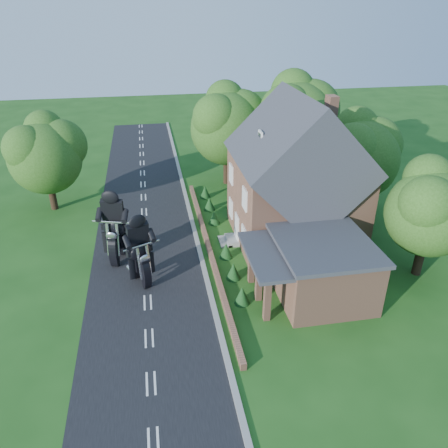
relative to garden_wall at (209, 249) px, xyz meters
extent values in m
plane|color=#1A4814|center=(-4.30, -5.00, -0.20)|extent=(120.00, 120.00, 0.00)
cube|color=black|center=(-4.30, -5.00, -0.19)|extent=(7.00, 80.00, 0.02)
cube|color=gray|center=(-0.65, -5.00, -0.14)|extent=(0.30, 80.00, 0.12)
cube|color=#96644C|center=(0.00, 0.00, 0.00)|extent=(0.30, 22.00, 0.40)
cube|color=#96644C|center=(6.20, 1.00, 2.80)|extent=(8.00, 8.00, 6.00)
cube|color=#2D2E35|center=(6.20, 1.00, 5.80)|extent=(8.48, 8.64, 8.48)
cube|color=#96644C|center=(8.20, 1.00, 9.00)|extent=(0.60, 0.90, 1.60)
cube|color=white|center=(3.60, 1.00, 7.30)|extent=(0.12, 0.80, 0.90)
cube|color=black|center=(3.54, 1.00, 7.30)|extent=(0.04, 0.55, 0.65)
cube|color=white|center=(2.14, 1.00, 0.85)|extent=(0.10, 1.10, 2.10)
cube|color=gray|center=(1.80, 1.00, -0.05)|extent=(0.80, 1.60, 0.30)
cube|color=gray|center=(1.30, 1.00, -0.12)|extent=(0.80, 1.60, 0.15)
cube|color=white|center=(2.14, -1.20, 1.40)|extent=(0.10, 1.10, 1.40)
cube|color=black|center=(2.12, -1.20, 1.40)|extent=(0.04, 0.92, 1.22)
cube|color=white|center=(2.14, 3.20, 1.40)|extent=(0.10, 1.10, 1.40)
cube|color=black|center=(2.12, 3.20, 1.40)|extent=(0.04, 0.92, 1.22)
cube|color=white|center=(2.14, -1.20, 4.10)|extent=(0.10, 1.10, 1.40)
cube|color=black|center=(2.12, -1.20, 4.10)|extent=(0.04, 0.92, 1.22)
cube|color=white|center=(2.14, 3.20, 4.10)|extent=(0.10, 1.10, 1.40)
cube|color=black|center=(2.12, 3.20, 4.10)|extent=(0.04, 0.92, 1.22)
cube|color=#96644C|center=(5.70, -5.80, 1.40)|extent=(5.00, 5.60, 3.20)
cube|color=#2D2E35|center=(5.70, -5.80, 3.12)|extent=(5.30, 5.94, 0.24)
cube|color=#2D2E35|center=(2.60, -5.80, 2.75)|extent=(2.60, 5.32, 0.22)
cube|color=#96644C|center=(2.00, -7.60, 1.20)|extent=(0.35, 0.35, 2.80)
cube|color=#96644C|center=(2.00, -5.80, 1.20)|extent=(0.35, 0.35, 2.80)
cube|color=#96644C|center=(2.00, -4.00, 1.20)|extent=(0.35, 0.35, 2.80)
cylinder|color=black|center=(12.70, -5.00, 1.20)|extent=(0.56, 0.56, 2.80)
sphere|color=#244C15|center=(12.70, -5.00, 4.03)|extent=(5.20, 5.20, 5.20)
sphere|color=#244C15|center=(11.79, -5.78, 5.07)|extent=(3.22, 3.22, 3.22)
sphere|color=#244C15|center=(12.80, -3.96, 5.85)|extent=(2.86, 2.86, 2.86)
cylinder|color=black|center=(12.20, 3.50, 1.30)|extent=(0.56, 0.56, 3.00)
sphere|color=#244C15|center=(12.20, 3.50, 4.45)|extent=(6.00, 6.00, 6.00)
sphere|color=#244C15|center=(13.55, 4.10, 5.35)|extent=(4.32, 4.32, 4.32)
sphere|color=#244C15|center=(11.15, 2.60, 5.65)|extent=(3.72, 3.72, 3.72)
sphere|color=#244C15|center=(12.30, 4.70, 6.55)|extent=(3.30, 3.30, 3.30)
cylinder|color=black|center=(9.70, 11.00, 1.60)|extent=(0.56, 0.56, 3.60)
sphere|color=#244C15|center=(9.70, 11.00, 5.38)|extent=(7.20, 7.20, 7.20)
sphere|color=#244C15|center=(11.32, 11.72, 6.46)|extent=(5.18, 5.18, 5.18)
sphere|color=#244C15|center=(8.44, 9.92, 6.82)|extent=(4.46, 4.46, 4.46)
sphere|color=#244C15|center=(9.80, 12.44, 7.90)|extent=(3.96, 3.96, 3.96)
cylinder|color=black|center=(3.70, 12.00, 1.50)|extent=(0.56, 0.56, 3.40)
sphere|color=#244C15|center=(3.70, 12.00, 4.96)|extent=(6.40, 6.40, 6.40)
sphere|color=#244C15|center=(5.14, 12.64, 5.92)|extent=(4.61, 4.61, 4.61)
sphere|color=#244C15|center=(2.58, 11.04, 6.24)|extent=(3.97, 3.97, 3.97)
sphere|color=#244C15|center=(3.80, 13.28, 7.20)|extent=(3.52, 3.52, 3.52)
cylinder|color=black|center=(-11.30, 9.00, 1.20)|extent=(0.56, 0.56, 2.80)
sphere|color=#244C15|center=(-11.30, 9.00, 4.14)|extent=(5.60, 5.60, 5.60)
sphere|color=#244C15|center=(-10.04, 9.56, 4.98)|extent=(4.03, 4.03, 4.03)
sphere|color=#244C15|center=(-12.28, 8.16, 5.26)|extent=(3.47, 3.47, 3.47)
sphere|color=#244C15|center=(-11.20, 10.12, 6.10)|extent=(3.08, 3.08, 3.08)
cone|color=#113513|center=(1.00, -6.00, 0.35)|extent=(0.90, 0.90, 1.10)
cone|color=#113513|center=(1.00, -3.50, 0.35)|extent=(0.90, 0.90, 1.10)
cone|color=#113513|center=(1.00, -1.00, 0.35)|extent=(0.90, 0.90, 1.10)
cone|color=#113513|center=(1.00, 4.00, 0.35)|extent=(0.90, 0.90, 1.10)
cone|color=#113513|center=(1.00, 6.50, 0.35)|extent=(0.90, 0.90, 1.10)
cone|color=#113513|center=(1.00, 9.00, 0.35)|extent=(0.90, 0.90, 1.10)
camera|label=1|loc=(-3.56, -25.51, 15.33)|focal=35.00mm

